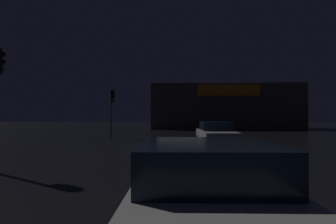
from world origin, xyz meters
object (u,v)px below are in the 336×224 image
at_px(store_building, 224,107).
at_px(traffic_signal_opposite, 112,102).
at_px(car_far, 216,135).
at_px(car_near, 210,210).

bearing_deg(store_building, traffic_signal_opposite, -123.05).
relative_size(store_building, traffic_signal_opposite, 5.20).
bearing_deg(traffic_signal_opposite, store_building, 56.95).
height_order(store_building, car_far, store_building).
relative_size(traffic_signal_opposite, car_far, 0.86).
bearing_deg(car_far, car_near, -97.55).
xyz_separation_m(store_building, car_near, (-5.67, -35.54, -2.22)).
relative_size(store_building, car_near, 4.88).
xyz_separation_m(store_building, car_far, (-4.10, -23.67, -2.23)).
distance_m(traffic_signal_opposite, car_near, 18.99).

